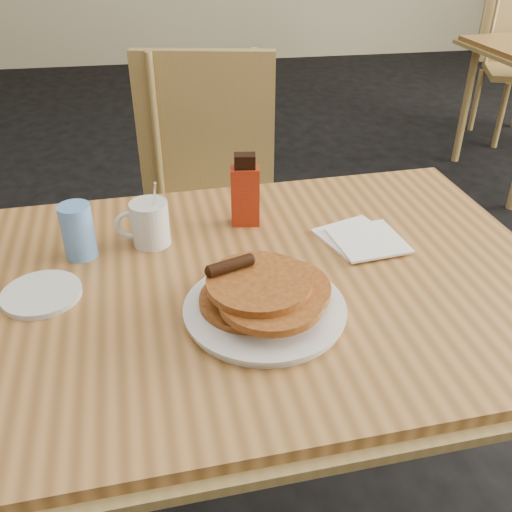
% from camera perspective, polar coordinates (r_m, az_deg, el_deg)
% --- Properties ---
extents(main_table, '(1.40, 0.99, 0.75)m').
position_cam_1_polar(main_table, '(1.20, -1.23, -3.86)').
color(main_table, '#A8713B').
rests_on(main_table, floor).
extents(chair_main_far, '(0.54, 0.54, 1.02)m').
position_cam_1_polar(chair_main_far, '(1.91, -4.55, 7.16)').
color(chair_main_far, '#9E7E4A').
rests_on(chair_main_far, floor).
extents(pancake_plate, '(0.31, 0.31, 0.10)m').
position_cam_1_polar(pancake_plate, '(1.07, 0.85, -4.47)').
color(pancake_plate, silver).
rests_on(pancake_plate, main_table).
extents(coffee_mug, '(0.12, 0.09, 0.16)m').
position_cam_1_polar(coffee_mug, '(1.30, -10.67, 3.30)').
color(coffee_mug, silver).
rests_on(coffee_mug, main_table).
extents(syrup_bottle, '(0.07, 0.05, 0.18)m').
position_cam_1_polar(syrup_bottle, '(1.34, -1.10, 6.38)').
color(syrup_bottle, maroon).
rests_on(syrup_bottle, main_table).
extents(napkin_stack, '(0.20, 0.21, 0.01)m').
position_cam_1_polar(napkin_stack, '(1.33, 10.55, 1.72)').
color(napkin_stack, white).
rests_on(napkin_stack, main_table).
extents(blue_tumbler, '(0.09, 0.09, 0.12)m').
position_cam_1_polar(blue_tumbler, '(1.28, -17.38, 2.39)').
color(blue_tumbler, '#5D91DB').
rests_on(blue_tumbler, main_table).
extents(side_saucer, '(0.19, 0.19, 0.01)m').
position_cam_1_polar(side_saucer, '(1.20, -20.66, -3.58)').
color(side_saucer, silver).
rests_on(side_saucer, main_table).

